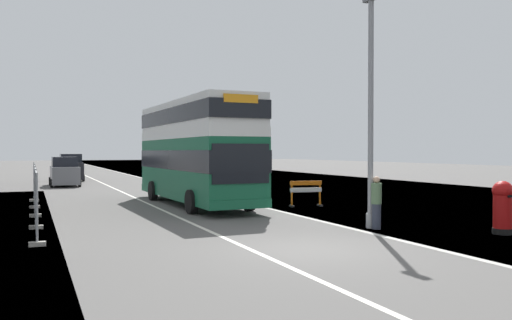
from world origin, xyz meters
TOP-DOWN VIEW (x-y plane):
  - ground at (0.63, 0.07)m, footprint 140.00×280.00m
  - double_decker_bus at (0.62, 12.05)m, footprint 3.07×11.32m
  - lamppost_foreground at (3.81, 2.44)m, footprint 0.29×0.70m
  - red_pillar_postbox at (6.84, -0.20)m, footprint 0.62×0.62m
  - roadworks_barrier at (5.10, 9.26)m, footprint 1.56×0.68m
  - construction_site_fence at (-6.43, 10.02)m, footprint 0.44×13.80m
  - car_oncoming_near at (-4.31, 28.81)m, footprint 2.06×4.58m
  - car_receding_mid at (-3.43, 35.57)m, footprint 2.02×4.31m
  - pedestrian_at_kerb at (3.86, 2.18)m, footprint 0.34×0.34m

SIDE VIEW (x-z plane):
  - ground at x=0.63m, z-range -0.10..0.00m
  - roadworks_barrier at x=5.10m, z-range 0.15..1.34m
  - pedestrian_at_kerb at x=3.86m, z-range 0.01..1.74m
  - red_pillar_postbox at x=6.84m, z-range 0.08..1.73m
  - construction_site_fence at x=-6.43m, z-range -0.05..1.94m
  - car_oncoming_near at x=-4.31m, z-range -0.06..2.07m
  - car_receding_mid at x=-3.43m, z-range -0.07..2.24m
  - double_decker_bus at x=0.62m, z-range 0.16..5.02m
  - lamppost_foreground at x=3.81m, z-range -0.23..7.52m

